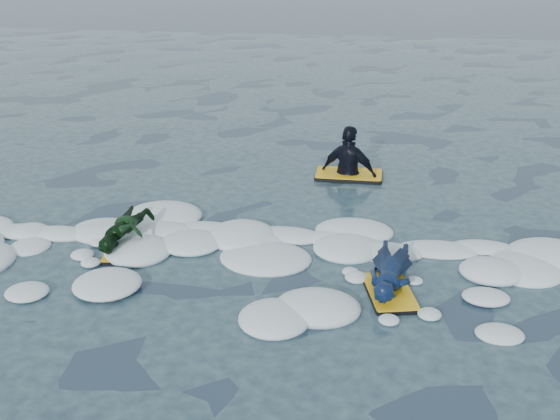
{
  "coord_description": "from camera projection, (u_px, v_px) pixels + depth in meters",
  "views": [
    {
      "loc": [
        1.91,
        -7.51,
        4.34
      ],
      "look_at": [
        0.53,
        1.6,
        0.5
      ],
      "focal_mm": 45.0,
      "sensor_mm": 36.0,
      "label": 1
    }
  ],
  "objects": [
    {
      "name": "prone_woman_unit",
      "position": [
        390.0,
        273.0,
        8.85
      ],
      "size": [
        0.77,
        1.57,
        0.38
      ],
      "rotation": [
        0.0,
        0.0,
        1.81
      ],
      "color": "black",
      "rests_on": "ground"
    },
    {
      "name": "prone_child_unit",
      "position": [
        126.0,
        233.0,
        9.9
      ],
      "size": [
        0.73,
        1.24,
        0.46
      ],
      "rotation": [
        0.0,
        0.0,
        1.67
      ],
      "color": "black",
      "rests_on": "ground"
    },
    {
      "name": "foam_band",
      "position": [
        236.0,
        257.0,
        9.73
      ],
      "size": [
        12.0,
        3.1,
        0.3
      ],
      "primitive_type": null,
      "color": "white",
      "rests_on": "ground"
    },
    {
      "name": "waiting_rider_unit",
      "position": [
        349.0,
        175.0,
        12.67
      ],
      "size": [
        1.2,
        0.73,
        1.81
      ],
      "rotation": [
        0.0,
        0.0,
        -0.0
      ],
      "color": "black",
      "rests_on": "ground"
    },
    {
      "name": "ground",
      "position": [
        219.0,
        293.0,
        8.79
      ],
      "size": [
        120.0,
        120.0,
        0.0
      ],
      "primitive_type": "plane",
      "color": "#1A2D3F",
      "rests_on": "ground"
    }
  ]
}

